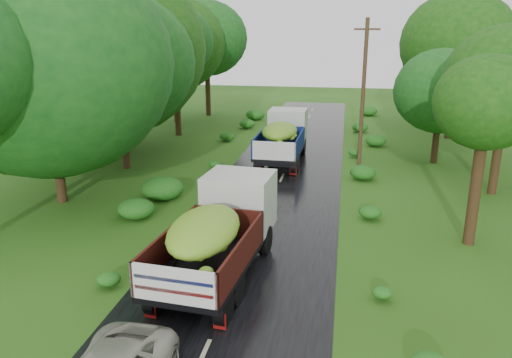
# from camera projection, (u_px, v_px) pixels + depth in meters

# --- Properties ---
(road) EXTENTS (6.50, 80.00, 0.02)m
(road) POSITION_uv_depth(u_px,v_px,m) (242.00, 268.00, 17.32)
(road) COLOR black
(road) RESTS_ON ground
(road_lines) EXTENTS (0.12, 69.60, 0.00)m
(road_lines) POSITION_uv_depth(u_px,v_px,m) (247.00, 256.00, 18.26)
(road_lines) COLOR #BFB78C
(road_lines) RESTS_ON road
(truck_near) EXTENTS (3.06, 7.14, 2.92)m
(truck_near) POSITION_uv_depth(u_px,v_px,m) (221.00, 228.00, 16.53)
(truck_near) COLOR black
(truck_near) RESTS_ON ground
(truck_far) EXTENTS (2.58, 6.97, 2.91)m
(truck_far) POSITION_uv_depth(u_px,v_px,m) (283.00, 135.00, 30.75)
(truck_far) COLOR black
(truck_far) RESTS_ON ground
(utility_pole) EXTENTS (1.47, 0.53, 8.55)m
(utility_pole) POSITION_uv_depth(u_px,v_px,m) (363.00, 92.00, 29.08)
(utility_pole) COLOR #382616
(utility_pole) RESTS_ON ground
(trees_left) EXTENTS (6.79, 33.89, 8.90)m
(trees_left) POSITION_uv_depth(u_px,v_px,m) (127.00, 51.00, 31.14)
(trees_left) COLOR black
(trees_left) RESTS_ON ground
(trees_right) EXTENTS (6.12, 29.74, 8.69)m
(trees_right) POSITION_uv_depth(u_px,v_px,m) (459.00, 68.00, 30.73)
(trees_right) COLOR black
(trees_right) RESTS_ON ground
(shrubs) EXTENTS (11.90, 44.00, 0.70)m
(shrubs) POSITION_uv_depth(u_px,v_px,m) (277.00, 183.00, 25.69)
(shrubs) COLOR #175514
(shrubs) RESTS_ON ground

